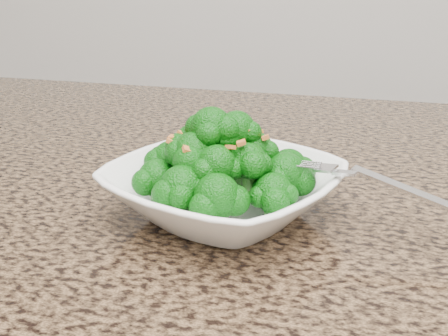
% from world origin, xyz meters
% --- Properties ---
extents(granite_counter, '(1.64, 1.04, 0.03)m').
position_xyz_m(granite_counter, '(0.00, 0.30, 0.89)').
color(granite_counter, brown).
rests_on(granite_counter, cabinet).
extents(bowl, '(0.27, 0.27, 0.05)m').
position_xyz_m(bowl, '(-0.10, 0.27, 0.93)').
color(bowl, white).
rests_on(bowl, granite_counter).
extents(broccoli_pile, '(0.19, 0.19, 0.07)m').
position_xyz_m(broccoli_pile, '(-0.10, 0.27, 0.99)').
color(broccoli_pile, '#0B5F0A').
rests_on(broccoli_pile, bowl).
extents(garlic_topping, '(0.11, 0.11, 0.01)m').
position_xyz_m(garlic_topping, '(-0.10, 0.27, 1.03)').
color(garlic_topping, orange).
rests_on(garlic_topping, broccoli_pile).
extents(fork, '(0.17, 0.07, 0.01)m').
position_xyz_m(fork, '(0.02, 0.27, 0.96)').
color(fork, silver).
rests_on(fork, bowl).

